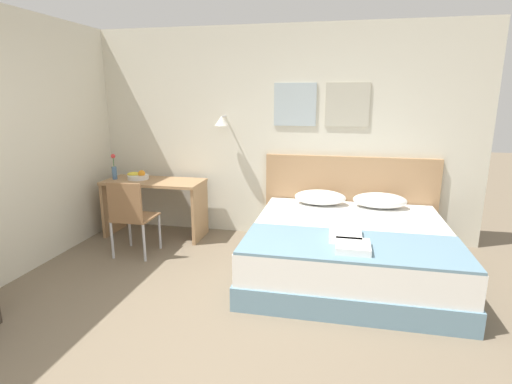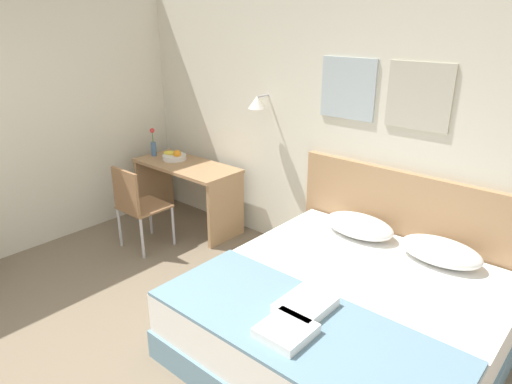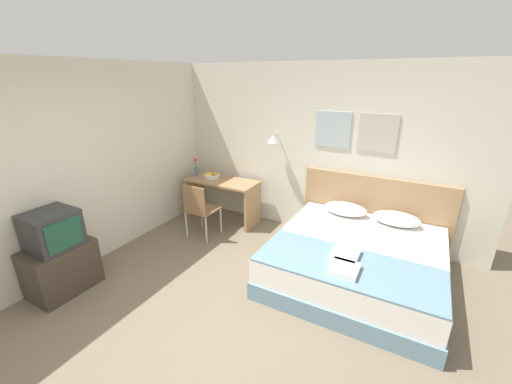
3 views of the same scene
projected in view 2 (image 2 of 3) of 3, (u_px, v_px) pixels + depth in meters
name	position (u px, v px, depth m)	size (l,w,h in m)	color
wall_back	(315.00, 124.00, 4.30)	(5.26, 0.31, 2.65)	beige
bed	(345.00, 318.00, 3.27)	(2.00, 2.00, 0.52)	#66899E
headboard	(410.00, 235.00, 3.89)	(2.12, 0.06, 1.08)	#A87F56
pillow_left	(359.00, 226.00, 3.90)	(0.62, 0.36, 0.18)	white
pillow_right	(440.00, 251.00, 3.47)	(0.62, 0.36, 0.18)	white
throw_blanket	(299.00, 325.00, 2.77)	(1.94, 0.80, 0.02)	#66899E
folded_towel_near_foot	(305.00, 305.00, 2.88)	(0.29, 0.35, 0.06)	white
folded_towel_mid_bed	(286.00, 331.00, 2.65)	(0.29, 0.30, 0.06)	white
desk	(187.00, 182.00, 5.16)	(1.27, 0.56, 0.74)	#A87F56
desk_chair	(136.00, 202.00, 4.62)	(0.43, 0.43, 0.89)	#8E6642
fruit_bowl	(174.00, 156.00, 5.23)	(0.27, 0.27, 0.12)	silver
flower_vase	(153.00, 145.00, 5.34)	(0.06, 0.06, 0.33)	#4C7099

